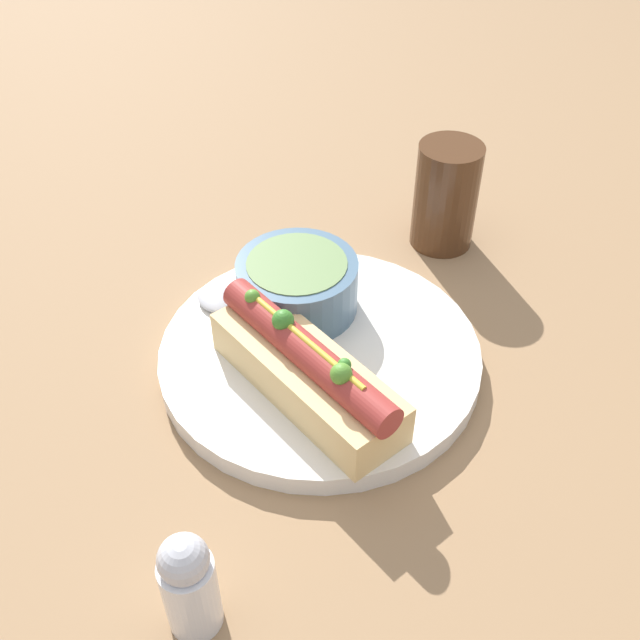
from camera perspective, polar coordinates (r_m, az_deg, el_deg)
ground_plane at (r=0.65m, az=-0.00°, el=-3.29°), size 4.00×4.00×0.00m
dinner_plate at (r=0.64m, az=-0.00°, el=-2.71°), size 0.27×0.27×0.02m
hot_dog at (r=0.58m, az=-1.04°, el=-3.77°), size 0.19×0.11×0.07m
soup_bowl at (r=0.66m, az=-1.74°, el=2.82°), size 0.11×0.11×0.05m
spoon at (r=0.67m, az=-7.13°, el=0.80°), size 0.16×0.10×0.01m
drinking_glass at (r=0.76m, az=9.56°, el=9.30°), size 0.06×0.06×0.11m
salt_shaker at (r=0.48m, az=-9.95°, el=-19.22°), size 0.03×0.03×0.09m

